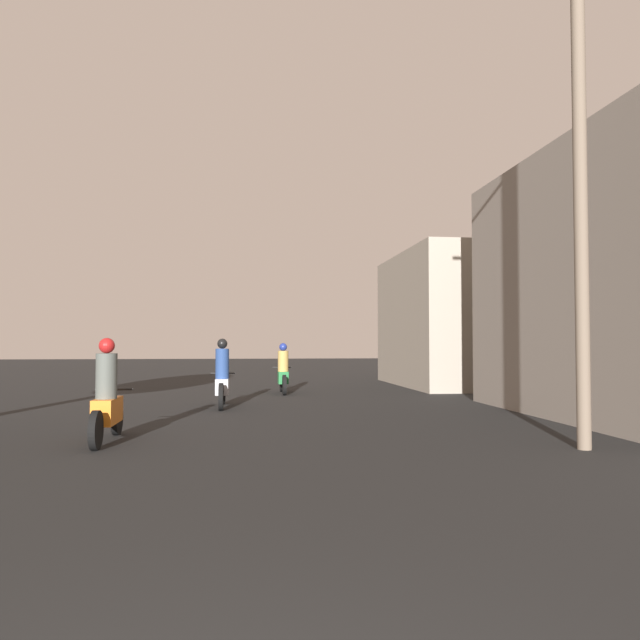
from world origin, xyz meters
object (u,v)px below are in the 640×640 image
at_px(motorcycle_silver, 222,380).
at_px(building_right_far, 473,320).
at_px(utility_pole_near, 580,187).
at_px(motorcycle_green, 283,373).
at_px(motorcycle_orange, 107,401).

relative_size(motorcycle_silver, building_right_far, 0.28).
bearing_deg(utility_pole_near, motorcycle_green, 109.39).
relative_size(motorcycle_green, utility_pole_near, 0.27).
relative_size(motorcycle_orange, motorcycle_silver, 0.99).
bearing_deg(building_right_far, motorcycle_orange, -131.16).
height_order(motorcycle_orange, motorcycle_green, motorcycle_orange).
bearing_deg(motorcycle_green, motorcycle_silver, -121.96).
bearing_deg(building_right_far, motorcycle_green, -157.92).
distance_m(motorcycle_silver, utility_pole_near, 9.08).
xyz_separation_m(motorcycle_silver, motorcycle_green, (1.69, 3.95, -0.03)).
relative_size(motorcycle_orange, utility_pole_near, 0.28).
xyz_separation_m(motorcycle_silver, building_right_far, (8.84, 6.84, 1.74)).
distance_m(motorcycle_green, utility_pole_near, 11.61).
relative_size(motorcycle_orange, motorcycle_green, 1.05).
height_order(building_right_far, utility_pole_near, utility_pole_near).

